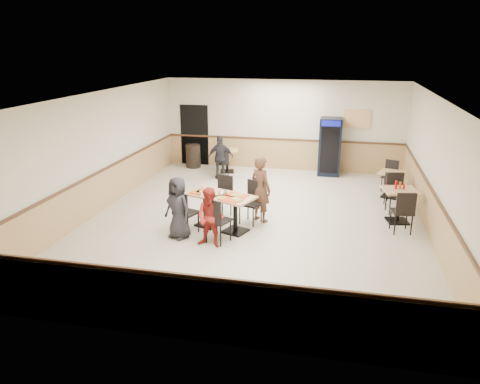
% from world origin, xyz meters
% --- Properties ---
extents(ground, '(10.00, 10.00, 0.00)m').
position_xyz_m(ground, '(0.00, 0.00, 0.00)').
color(ground, beige).
rests_on(ground, ground).
extents(room_shell, '(10.00, 10.00, 10.00)m').
position_xyz_m(room_shell, '(1.78, 2.55, 0.58)').
color(room_shell, silver).
rests_on(room_shell, ground).
extents(main_table, '(1.71, 1.26, 0.83)m').
position_xyz_m(main_table, '(-0.66, -0.72, 0.55)').
color(main_table, black).
rests_on(main_table, ground).
extents(main_chairs, '(1.91, 2.17, 1.05)m').
position_xyz_m(main_chairs, '(-0.71, -0.70, 0.52)').
color(main_chairs, black).
rests_on(main_chairs, ground).
extents(diner_woman_left, '(0.81, 0.70, 1.39)m').
position_xyz_m(diner_woman_left, '(-1.45, -1.42, 0.69)').
color(diner_woman_left, '#222227').
rests_on(diner_woman_left, ground).
extents(diner_woman_right, '(0.70, 0.58, 1.29)m').
position_xyz_m(diner_woman_right, '(-0.63, -1.73, 0.65)').
color(diner_woman_right, maroon).
rests_on(diner_woman_right, ground).
extents(diner_man_opposite, '(0.70, 0.64, 1.60)m').
position_xyz_m(diner_man_opposite, '(0.13, -0.02, 0.80)').
color(diner_man_opposite, '#4E3021').
rests_on(diner_man_opposite, ground).
extents(lone_diner, '(0.88, 0.62, 1.39)m').
position_xyz_m(lone_diner, '(-1.73, 3.34, 0.69)').
color(lone_diner, '#222227').
rests_on(lone_diner, ground).
extents(tabletop_clutter, '(1.41, 0.91, 0.12)m').
position_xyz_m(tabletop_clutter, '(-0.69, -0.78, 0.85)').
color(tabletop_clutter, red).
rests_on(tabletop_clutter, main_table).
extents(side_table_near, '(0.89, 0.89, 0.81)m').
position_xyz_m(side_table_near, '(3.38, 0.60, 0.54)').
color(side_table_near, black).
rests_on(side_table_near, ground).
extents(side_table_near_chair_south, '(0.56, 0.56, 1.03)m').
position_xyz_m(side_table_near_chair_south, '(3.38, -0.05, 0.52)').
color(side_table_near_chair_south, black).
rests_on(side_table_near_chair_south, ground).
extents(side_table_near_chair_north, '(0.56, 0.56, 1.03)m').
position_xyz_m(side_table_near_chair_north, '(3.38, 1.25, 0.52)').
color(side_table_near_chair_north, black).
rests_on(side_table_near_chair_north, ground).
extents(side_table_far, '(0.85, 0.85, 0.72)m').
position_xyz_m(side_table_far, '(3.38, 2.56, 0.48)').
color(side_table_far, black).
rests_on(side_table_far, ground).
extents(side_table_far_chair_south, '(0.54, 0.54, 0.91)m').
position_xyz_m(side_table_far_chair_south, '(3.38, 1.98, 0.46)').
color(side_table_far_chair_south, black).
rests_on(side_table_far_chair_south, ground).
extents(side_table_far_chair_north, '(0.54, 0.54, 0.91)m').
position_xyz_m(side_table_far_chair_north, '(3.38, 3.14, 0.46)').
color(side_table_far_chair_north, black).
rests_on(side_table_far_chair_north, ground).
extents(condiment_caddy, '(0.23, 0.06, 0.20)m').
position_xyz_m(condiment_caddy, '(3.35, 0.65, 0.90)').
color(condiment_caddy, '#AC0C0D').
rests_on(condiment_caddy, side_table_near).
extents(back_table, '(0.86, 0.86, 0.76)m').
position_xyz_m(back_table, '(-1.73, 4.20, 0.50)').
color(back_table, black).
rests_on(back_table, ground).
extents(back_table_chair_lone, '(0.54, 0.54, 0.96)m').
position_xyz_m(back_table_chair_lone, '(-1.73, 3.59, 0.48)').
color(back_table_chair_lone, black).
rests_on(back_table_chair_lone, ground).
extents(pepsi_cooler, '(0.71, 0.72, 1.86)m').
position_xyz_m(pepsi_cooler, '(1.60, 4.59, 0.93)').
color(pepsi_cooler, black).
rests_on(pepsi_cooler, ground).
extents(trash_bin, '(0.50, 0.50, 0.79)m').
position_xyz_m(trash_bin, '(-3.03, 4.55, 0.40)').
color(trash_bin, black).
rests_on(trash_bin, ground).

